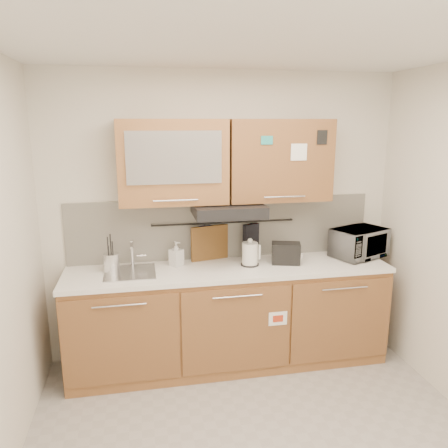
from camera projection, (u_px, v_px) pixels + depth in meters
name	position (u px, v px, depth m)	size (l,w,h in m)	color
ceiling	(277.00, 35.00, 2.28)	(3.20, 3.20, 0.00)	white
wall_back	(223.00, 217.00, 4.01)	(3.20, 3.20, 0.00)	silver
base_cabinet	(229.00, 321.00, 3.93)	(2.80, 0.64, 0.88)	#AF713E
countertop	(230.00, 269.00, 3.81)	(2.82, 0.62, 0.04)	white
backsplash	(223.00, 228.00, 4.03)	(2.80, 0.02, 0.56)	silver
upper_cabinets	(226.00, 161.00, 3.72)	(1.82, 0.37, 0.70)	#AF713E
range_hood	(228.00, 210.00, 3.75)	(0.60, 0.46, 0.10)	black
sink	(130.00, 272.00, 3.66)	(0.42, 0.40, 0.26)	silver
utensil_rail	(224.00, 223.00, 3.98)	(0.02, 0.02, 1.30)	black
utensil_crock	(112.00, 263.00, 3.66)	(0.16, 0.16, 0.33)	silver
kettle	(250.00, 255.00, 3.84)	(0.18, 0.16, 0.25)	silver
toaster	(286.00, 253.00, 3.89)	(0.28, 0.21, 0.19)	black
microwave	(359.00, 243.00, 4.07)	(0.49, 0.33, 0.27)	#999999
soap_bottle	(176.00, 254.00, 3.83)	(0.10, 0.10, 0.22)	#999999
cutting_board	(210.00, 249.00, 3.99)	(0.35, 0.03, 0.44)	brown
oven_mitt	(205.00, 236.00, 3.96)	(0.12, 0.03, 0.19)	navy
dark_pouch	(251.00, 237.00, 4.04)	(0.16, 0.05, 0.25)	black
pot_holder	(252.00, 232.00, 4.03)	(0.12, 0.02, 0.15)	#A91619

